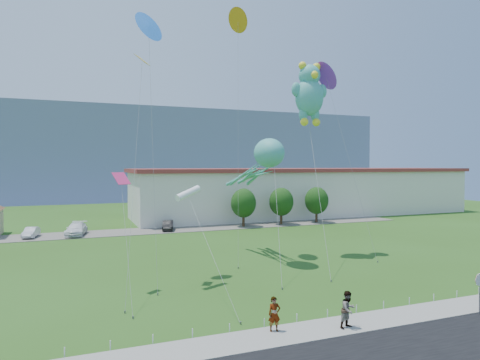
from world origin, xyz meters
The scene contains 23 objects.
ground centered at (0.00, 0.00, 0.00)m, with size 160.00×160.00×0.00m, color #294E16.
sidewalk centered at (0.00, -2.75, 0.05)m, with size 80.00×2.50×0.10m, color gray.
parking_strip centered at (0.00, 35.00, 0.03)m, with size 70.00×6.00×0.06m, color #59544C.
hill_ridge centered at (0.00, 120.00, 12.50)m, with size 160.00×50.00×25.00m, color slate.
warehouse centered at (26.00, 44.00, 4.12)m, with size 61.00×15.00×8.20m.
stop_sign centered at (9.50, -4.21, 1.87)m, with size 0.80×0.07×2.50m.
rope_fence centered at (0.00, -1.30, 0.25)m, with size 26.05×0.05×0.50m.
tree_near centered at (10.00, 34.00, 3.39)m, with size 3.60×3.60×5.47m.
tree_mid centered at (16.00, 34.00, 3.39)m, with size 3.60×3.60×5.47m.
tree_far centered at (22.00, 34.00, 3.39)m, with size 3.60×3.60×5.47m.
pedestrian_left centered at (-2.84, -2.19, 1.00)m, with size 0.66×0.43×1.81m, color gray.
pedestrian_right centered at (1.05, -3.20, 1.08)m, with size 0.95×0.74×1.96m, color gray.
parked_car_silver centered at (-17.29, 34.90, 0.67)m, with size 1.29×3.69×1.22m, color #BCBBC3.
parked_car_white centered at (-12.19, 34.67, 0.82)m, with size 2.12×5.22×1.52m, color white.
parked_car_black centered at (-0.70, 34.59, 0.70)m, with size 1.36×3.91×1.29m, color black.
octopus_kite centered at (3.58, 13.40, 9.06)m, with size 3.81×14.37×11.14m.
teddy_bear_kite centered at (8.96, 14.29, 15.83)m, with size 5.51×10.57×18.73m.
small_kite_purple centered at (11.06, 14.40, 17.21)m, with size 2.90×6.31×18.32m.
small_kite_blue centered at (-6.81, 12.22, 19.24)m, with size 1.80×6.60×20.45m.
small_kite_pink centered at (-9.40, 8.00, 7.07)m, with size 1.29×6.69×8.28m.
small_kite_orange centered at (2.44, 16.64, 22.07)m, with size 3.01×6.06×23.42m.
small_kite_white centered at (-4.74, 8.11, 6.68)m, with size 1.01×9.79×7.17m.
small_kite_yellow centered at (-7.90, 9.62, 14.32)m, with size 2.87×7.57×17.07m.
Camera 1 is at (-12.57, -22.05, 8.78)m, focal length 32.00 mm.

